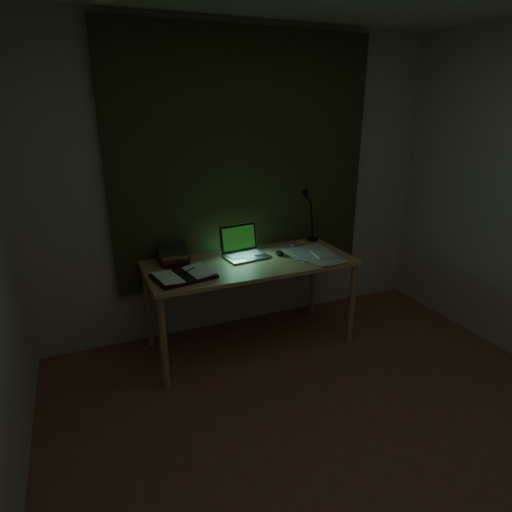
{
  "coord_description": "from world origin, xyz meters",
  "views": [
    {
      "loc": [
        -1.31,
        -1.34,
        1.9
      ],
      "look_at": [
        -0.13,
        1.45,
        0.82
      ],
      "focal_mm": 30.0,
      "sensor_mm": 36.0,
      "label": 1
    }
  ],
  "objects_px": {
    "loose_papers": "(317,255)",
    "desk_lamp": "(314,213)",
    "laptop": "(246,243)",
    "open_textbook": "(184,275)",
    "desk": "(250,304)",
    "book_stack": "(174,254)"
  },
  "relations": [
    {
      "from": "desk_lamp",
      "to": "loose_papers",
      "type": "bearing_deg",
      "value": -128.77
    },
    {
      "from": "laptop",
      "to": "desk_lamp",
      "type": "bearing_deg",
      "value": 7.46
    },
    {
      "from": "laptop",
      "to": "loose_papers",
      "type": "bearing_deg",
      "value": -27.3
    },
    {
      "from": "open_textbook",
      "to": "desk",
      "type": "bearing_deg",
      "value": 2.21
    },
    {
      "from": "laptop",
      "to": "desk_lamp",
      "type": "relative_size",
      "value": 0.76
    },
    {
      "from": "open_textbook",
      "to": "loose_papers",
      "type": "xyz_separation_m",
      "value": [
        1.1,
        0.03,
        -0.01
      ]
    },
    {
      "from": "loose_papers",
      "to": "desk_lamp",
      "type": "relative_size",
      "value": 0.72
    },
    {
      "from": "laptop",
      "to": "open_textbook",
      "type": "bearing_deg",
      "value": -165.91
    },
    {
      "from": "desk",
      "to": "open_textbook",
      "type": "distance_m",
      "value": 0.69
    },
    {
      "from": "desk",
      "to": "desk_lamp",
      "type": "relative_size",
      "value": 3.22
    },
    {
      "from": "open_textbook",
      "to": "book_stack",
      "type": "height_order",
      "value": "book_stack"
    },
    {
      "from": "desk",
      "to": "laptop",
      "type": "bearing_deg",
      "value": 85.67
    },
    {
      "from": "laptop",
      "to": "book_stack",
      "type": "relative_size",
      "value": 1.5
    },
    {
      "from": "open_textbook",
      "to": "book_stack",
      "type": "distance_m",
      "value": 0.34
    },
    {
      "from": "open_textbook",
      "to": "loose_papers",
      "type": "relative_size",
      "value": 1.13
    },
    {
      "from": "loose_papers",
      "to": "laptop",
      "type": "bearing_deg",
      "value": 159.92
    },
    {
      "from": "laptop",
      "to": "loose_papers",
      "type": "xyz_separation_m",
      "value": [
        0.53,
        -0.19,
        -0.11
      ]
    },
    {
      "from": "desk",
      "to": "loose_papers",
      "type": "height_order",
      "value": "loose_papers"
    },
    {
      "from": "open_textbook",
      "to": "book_stack",
      "type": "xyz_separation_m",
      "value": [
        0.01,
        0.33,
        0.05
      ]
    },
    {
      "from": "laptop",
      "to": "desk",
      "type": "bearing_deg",
      "value": -101.56
    },
    {
      "from": "desk",
      "to": "open_textbook",
      "type": "xyz_separation_m",
      "value": [
        -0.56,
        -0.13,
        0.39
      ]
    },
    {
      "from": "laptop",
      "to": "loose_papers",
      "type": "distance_m",
      "value": 0.58
    }
  ]
}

